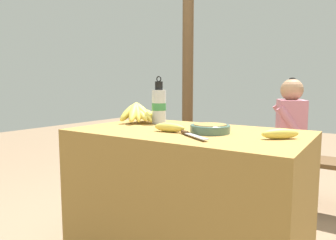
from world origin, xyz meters
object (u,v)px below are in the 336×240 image
Objects in this scene: water_bottle at (159,105)px; support_post_near at (188,60)px; serving_bowl at (210,128)px; wooden_bench at (273,161)px; banana_bunch_green at (222,141)px; knife at (190,134)px; banana_bunch_ripe at (139,112)px; loose_banana_side at (280,134)px; seated_vendor at (284,133)px; loose_banana_front at (169,127)px.

water_bottle is 1.48m from support_post_near.
serving_bowl is at bearing -56.54° from support_post_near.
banana_bunch_green reaches higher than wooden_bench.
knife reaches higher than banana_bunch_green.
water_bottle is (0.12, 0.05, 0.04)m from banana_bunch_ripe.
seated_vendor reaches higher than loose_banana_side.
banana_bunch_green is (0.05, 1.18, -0.36)m from banana_bunch_ripe.
banana_bunch_ripe is 1.52× the size of serving_bowl.
seated_vendor is at bearing 86.57° from serving_bowl.
loose_banana_front is 0.70× the size of banana_bunch_green.
banana_bunch_green is at bearing 142.67° from knife.
serving_bowl is 0.33m from loose_banana_side.
banana_bunch_ripe is at bearing -157.42° from water_bottle.
banana_bunch_ripe is at bearing -72.36° from support_post_near.
knife is at bearing -59.73° from support_post_near.
water_bottle is at bearing 45.31° from seated_vendor.
support_post_near reaches higher than water_bottle.
knife is at bearing -21.48° from loose_banana_front.
knife is (0.15, -0.06, -0.01)m from loose_banana_front.
banana_bunch_ripe reaches higher than wooden_bench.
water_bottle reaches higher than banana_bunch_ripe.
banana_bunch_green is at bearing 87.33° from banana_bunch_ripe.
support_post_near is (-0.96, 1.64, 0.50)m from knife.
banana_bunch_green is at bearing 179.56° from wooden_bench.
banana_bunch_ripe is 1.45× the size of knife.
support_post_near is (-1.31, 1.48, 0.49)m from loose_banana_side.
loose_banana_side is at bearing -7.81° from banana_bunch_ripe.
water_bottle is at bearing 176.05° from knife.
support_post_near is at bearing 159.70° from banana_bunch_green.
loose_banana_front is at bearing -30.56° from banana_bunch_ripe.
water_bottle reaches higher than knife.
banana_bunch_ripe is at bearing 172.19° from loose_banana_side.
seated_vendor is (0.09, -0.05, 0.26)m from wooden_bench.
seated_vendor is at bearing 101.56° from loose_banana_side.
loose_banana_side is at bearing -12.47° from water_bottle.
support_post_near reaches higher than loose_banana_front.
wooden_bench is 1.70× the size of seated_vendor.
banana_bunch_ripe is 0.43m from loose_banana_front.
banana_bunch_green is (-0.57, 0.05, -0.14)m from seated_vendor.
banana_bunch_ripe is 0.28× the size of seated_vendor.
seated_vendor reaches higher than loose_banana_front.
serving_bowl is 0.67× the size of water_bottle.
knife is at bearing -101.08° from serving_bowl.
water_bottle is 1.86× the size of loose_banana_side.
knife is 0.84× the size of banana_bunch_green.
wooden_bench is (0.42, 1.13, -0.53)m from water_bottle.
loose_banana_front is at bearing -96.82° from wooden_bench.
banana_bunch_ripe is 0.16× the size of wooden_bench.
knife is (-0.03, -0.15, -0.01)m from serving_bowl.
loose_banana_side is 2.04m from support_post_near.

